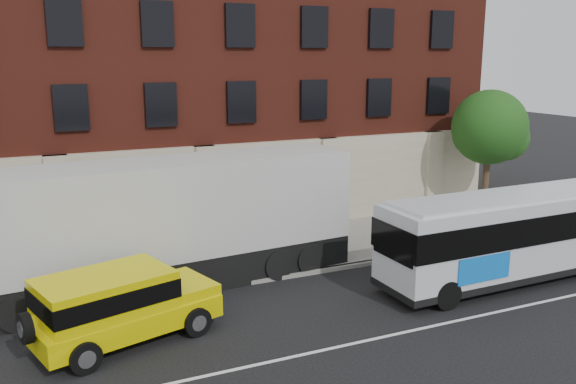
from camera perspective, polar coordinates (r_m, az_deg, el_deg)
name	(u,v)px	position (r m, az deg, el deg)	size (l,w,h in m)	color
ground	(336,357)	(17.02, 4.51, -15.17)	(120.00, 120.00, 0.00)	black
sidewalk	(228,256)	(24.61, -5.66, -6.01)	(60.00, 6.00, 0.15)	gray
kerb	(255,281)	(21.96, -3.11, -8.32)	(60.00, 0.25, 0.15)	gray
lane_line	(327,349)	(17.41, 3.69, -14.47)	(60.00, 0.12, 0.01)	silver
building	(172,62)	(30.94, -10.81, 11.82)	(30.00, 12.10, 15.00)	#5F2116
street_tree	(490,130)	(30.99, 18.38, 5.51)	(3.60, 3.60, 6.20)	#3A2A1D
city_bus	(527,231)	(23.59, 21.47, -3.39)	(11.71, 2.72, 3.20)	silver
yellow_suv	(117,303)	(17.91, -15.71, -9.95)	(5.60, 3.45, 2.08)	#D8CA00
shipping_container	(166,226)	(21.40, -11.34, -3.11)	(13.57, 3.85, 4.46)	black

